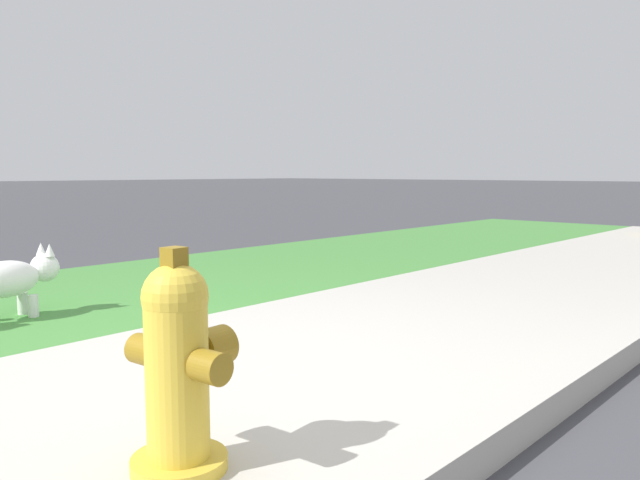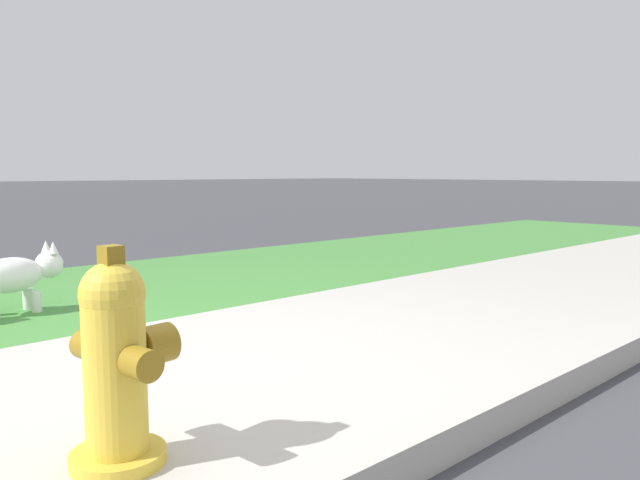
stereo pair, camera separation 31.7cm
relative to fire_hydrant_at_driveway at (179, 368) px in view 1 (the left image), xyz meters
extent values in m
plane|color=#424247|center=(0.58, 0.51, -0.31)|extent=(120.00, 120.00, 0.00)
cube|color=#BCB7AD|center=(0.58, 0.51, -0.30)|extent=(18.00, 2.03, 0.01)
cube|color=#47893D|center=(0.58, 2.72, -0.31)|extent=(18.00, 2.40, 0.01)
cube|color=#BCB7AD|center=(0.58, -0.59, -0.25)|extent=(18.00, 0.16, 0.12)
cylinder|color=gold|center=(-0.01, 0.00, -0.28)|extent=(0.28, 0.28, 0.05)
cylinder|color=gold|center=(-0.01, 0.00, -0.03)|extent=(0.18, 0.18, 0.46)
sphere|color=gold|center=(-0.01, 0.00, 0.21)|extent=(0.19, 0.19, 0.19)
cube|color=olive|center=(-0.01, 0.00, 0.32)|extent=(0.06, 0.06, 0.06)
cylinder|color=olive|center=(-0.02, 0.13, 0.03)|extent=(0.10, 0.10, 0.09)
cylinder|color=olive|center=(0.01, -0.13, 0.03)|extent=(0.10, 0.10, 0.09)
cylinder|color=olive|center=(0.13, 0.01, 0.03)|extent=(0.11, 0.13, 0.12)
ellipsoid|color=white|center=(0.40, 2.30, -0.07)|extent=(0.41, 0.26, 0.21)
sphere|color=white|center=(0.65, 2.33, -0.03)|extent=(0.17, 0.17, 0.17)
sphere|color=black|center=(0.73, 2.34, -0.04)|extent=(0.03, 0.03, 0.03)
cone|color=white|center=(0.65, 2.38, 0.08)|extent=(0.07, 0.07, 0.08)
cone|color=white|center=(0.66, 2.28, 0.08)|extent=(0.07, 0.07, 0.08)
cylinder|color=white|center=(0.52, 2.37, -0.24)|extent=(0.06, 0.06, 0.13)
cylinder|color=white|center=(0.54, 2.26, -0.24)|extent=(0.06, 0.06, 0.13)
camera|label=1|loc=(-0.99, -1.45, 0.55)|focal=35.00mm
camera|label=2|loc=(-0.77, -1.67, 0.55)|focal=35.00mm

